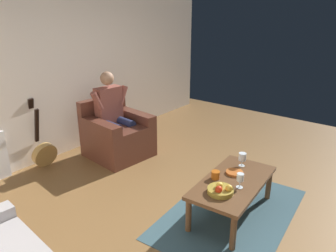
# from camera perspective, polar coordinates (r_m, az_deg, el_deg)

# --- Properties ---
(ground_plane) EXTENTS (7.19, 7.19, 0.00)m
(ground_plane) POSITION_cam_1_polar(r_m,az_deg,el_deg) (3.84, 9.05, -13.53)
(ground_plane) COLOR brown
(wall_back) EXTENTS (6.39, 0.06, 2.68)m
(wall_back) POSITION_cam_1_polar(r_m,az_deg,el_deg) (5.06, -17.40, 10.47)
(wall_back) COLOR beige
(wall_back) RESTS_ON ground
(rug) EXTENTS (1.91, 1.30, 0.01)m
(rug) POSITION_cam_1_polar(r_m,az_deg,el_deg) (3.72, 11.00, -14.78)
(rug) COLOR #35505A
(rug) RESTS_ON ground
(armchair) EXTENTS (0.89, 0.92, 0.84)m
(armchair) POSITION_cam_1_polar(r_m,az_deg,el_deg) (4.91, -9.02, -1.67)
(armchair) COLOR brown
(armchair) RESTS_ON ground
(person_seated) EXTENTS (0.66, 0.57, 1.25)m
(person_seated) POSITION_cam_1_polar(r_m,az_deg,el_deg) (4.82, -9.63, 2.48)
(person_seated) COLOR brown
(person_seated) RESTS_ON ground
(coffee_table) EXTENTS (1.17, 0.65, 0.40)m
(coffee_table) POSITION_cam_1_polar(r_m,az_deg,el_deg) (3.54, 11.37, -10.17)
(coffee_table) COLOR brown
(coffee_table) RESTS_ON ground
(guitar) EXTENTS (0.34, 0.29, 0.97)m
(guitar) POSITION_cam_1_polar(r_m,az_deg,el_deg) (4.87, -21.03, -4.28)
(guitar) COLOR #AF8646
(guitar) RESTS_ON ground
(wine_glass_near) EXTENTS (0.09, 0.09, 0.16)m
(wine_glass_near) POSITION_cam_1_polar(r_m,az_deg,el_deg) (3.79, 12.98, -5.43)
(wine_glass_near) COLOR silver
(wine_glass_near) RESTS_ON coffee_table
(wine_glass_far) EXTENTS (0.07, 0.07, 0.16)m
(wine_glass_far) POSITION_cam_1_polar(r_m,az_deg,el_deg) (3.35, 12.61, -8.99)
(wine_glass_far) COLOR silver
(wine_glass_far) RESTS_ON coffee_table
(fruit_bowl) EXTENTS (0.26, 0.26, 0.11)m
(fruit_bowl) POSITION_cam_1_polar(r_m,az_deg,el_deg) (3.26, 9.31, -11.07)
(fruit_bowl) COLOR olive
(fruit_bowl) RESTS_ON coffee_table
(decorative_dish) EXTENTS (0.19, 0.19, 0.02)m
(decorative_dish) POSITION_cam_1_polar(r_m,az_deg,el_deg) (3.65, 11.66, -8.03)
(decorative_dish) COLOR #BB5E27
(decorative_dish) RESTS_ON coffee_table
(candle_jar) EXTENTS (0.09, 0.09, 0.08)m
(candle_jar) POSITION_cam_1_polar(r_m,az_deg,el_deg) (3.50, 8.38, -8.53)
(candle_jar) COLOR #B25516
(candle_jar) RESTS_ON coffee_table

